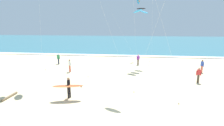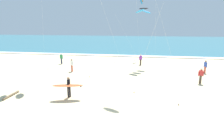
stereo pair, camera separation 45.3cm
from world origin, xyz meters
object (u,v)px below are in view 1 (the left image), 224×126
(bystander_white_top, at_px, (70,66))
(bystander_green_top, at_px, (58,59))
(kite_delta_cobalt_close, at_px, (138,0))
(bystander_purple_top, at_px, (138,59))
(surfer_lead, at_px, (68,86))
(bystander_blue_top, at_px, (202,66))
(driftwood_log, at_px, (9,96))
(kite_arc_charcoal_distant, at_px, (141,11))
(bystander_red_top, at_px, (199,75))

(bystander_white_top, distance_m, bystander_green_top, 5.20)
(kite_delta_cobalt_close, xyz_separation_m, bystander_purple_top, (0.15, -5.25, -8.84))
(surfer_lead, distance_m, bystander_green_top, 13.33)
(bystander_white_top, bearing_deg, bystander_blue_top, 6.18)
(driftwood_log, bearing_deg, kite_arc_charcoal_distant, 48.45)
(kite_arc_charcoal_distant, height_order, bystander_white_top, kite_arc_charcoal_distant)
(bystander_blue_top, xyz_separation_m, bystander_purple_top, (-7.67, 3.29, 0.00))
(kite_delta_cobalt_close, bearing_deg, kite_arc_charcoal_distant, -87.50)
(bystander_green_top, bearing_deg, bystander_white_top, -51.24)
(bystander_blue_top, distance_m, bystander_purple_top, 8.35)
(bystander_red_top, distance_m, bystander_blue_top, 4.54)
(driftwood_log, bearing_deg, surfer_lead, 4.30)
(bystander_blue_top, bearing_deg, bystander_green_top, 173.23)
(surfer_lead, bearing_deg, bystander_red_top, 25.11)
(bystander_blue_top, bearing_deg, kite_arc_charcoal_distant, 164.36)
(bystander_white_top, bearing_deg, bystander_red_top, -9.54)
(surfer_lead, height_order, kite_arc_charcoal_distant, kite_arc_charcoal_distant)
(kite_arc_charcoal_distant, xyz_separation_m, kite_delta_cobalt_close, (-0.28, 6.43, 2.10))
(surfer_lead, height_order, bystander_red_top, surfer_lead)
(kite_arc_charcoal_distant, bearing_deg, driftwood_log, -131.55)
(kite_arc_charcoal_distant, bearing_deg, bystander_red_top, -47.59)
(surfer_lead, height_order, bystander_blue_top, surfer_lead)
(bystander_red_top, distance_m, bystander_green_top, 18.75)
(kite_delta_cobalt_close, relative_size, bystander_red_top, 6.50)
(bystander_white_top, bearing_deg, bystander_green_top, 128.76)
(kite_arc_charcoal_distant, relative_size, bystander_green_top, 4.98)
(kite_delta_cobalt_close, xyz_separation_m, bystander_red_top, (6.01, -12.70, -8.84))
(kite_arc_charcoal_distant, height_order, bystander_blue_top, kite_arc_charcoal_distant)
(kite_arc_charcoal_distant, bearing_deg, bystander_purple_top, 96.44)
(kite_arc_charcoal_distant, distance_m, bystander_blue_top, 10.33)
(kite_delta_cobalt_close, distance_m, bystander_purple_top, 10.28)
(kite_delta_cobalt_close, xyz_separation_m, bystander_green_top, (-11.59, -6.23, -8.84))
(surfer_lead, bearing_deg, bystander_white_top, 109.84)
(bystander_purple_top, distance_m, bystander_green_top, 11.78)
(bystander_white_top, bearing_deg, driftwood_log, -104.07)
(bystander_red_top, bearing_deg, bystander_green_top, 159.83)
(kite_delta_cobalt_close, distance_m, driftwood_log, 23.24)
(surfer_lead, xyz_separation_m, kite_arc_charcoal_distant, (5.80, 11.67, 6.50))
(surfer_lead, bearing_deg, bystander_blue_top, 35.64)
(bystander_blue_top, height_order, driftwood_log, bystander_blue_top)
(bystander_blue_top, height_order, bystander_purple_top, same)
(surfer_lead, height_order, bystander_purple_top, surfer_lead)
(bystander_green_top, height_order, driftwood_log, bystander_green_top)
(kite_arc_charcoal_distant, relative_size, bystander_blue_top, 4.98)
(surfer_lead, relative_size, kite_arc_charcoal_distant, 0.31)
(kite_arc_charcoal_distant, height_order, kite_delta_cobalt_close, kite_delta_cobalt_close)
(kite_arc_charcoal_distant, xyz_separation_m, bystander_red_top, (5.73, -6.27, -6.74))
(kite_arc_charcoal_distant, height_order, bystander_purple_top, kite_arc_charcoal_distant)
(bystander_white_top, bearing_deg, kite_delta_cobalt_close, 50.97)
(kite_delta_cobalt_close, height_order, bystander_white_top, kite_delta_cobalt_close)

